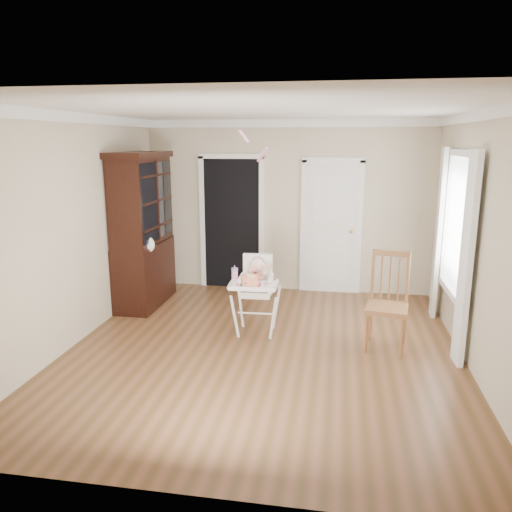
% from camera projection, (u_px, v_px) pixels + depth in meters
% --- Properties ---
extents(floor, '(5.00, 5.00, 0.00)m').
position_uv_depth(floor, '(263.00, 350.00, 5.81)').
color(floor, '#53391C').
rests_on(floor, ground).
extents(ceiling, '(5.00, 5.00, 0.00)m').
position_uv_depth(ceiling, '(264.00, 109.00, 5.20)').
color(ceiling, white).
rests_on(ceiling, wall_back).
extents(wall_back, '(4.50, 0.00, 4.50)m').
position_uv_depth(wall_back, '(287.00, 207.00, 7.91)').
color(wall_back, beige).
rests_on(wall_back, floor).
extents(wall_left, '(0.00, 5.00, 5.00)m').
position_uv_depth(wall_left, '(75.00, 230.00, 5.87)').
color(wall_left, beige).
rests_on(wall_left, floor).
extents(wall_right, '(0.00, 5.00, 5.00)m').
position_uv_depth(wall_right, '(479.00, 243.00, 5.15)').
color(wall_right, beige).
rests_on(wall_right, floor).
extents(crown_molding, '(4.50, 5.00, 0.12)m').
position_uv_depth(crown_molding, '(264.00, 115.00, 5.22)').
color(crown_molding, white).
rests_on(crown_molding, ceiling).
extents(doorway, '(1.06, 0.05, 2.22)m').
position_uv_depth(doorway, '(232.00, 221.00, 8.09)').
color(doorway, black).
rests_on(doorway, wall_back).
extents(closet_door, '(0.96, 0.09, 2.13)m').
position_uv_depth(closet_door, '(331.00, 229.00, 7.85)').
color(closet_door, white).
rests_on(closet_door, wall_back).
extents(window_right, '(0.13, 1.84, 2.30)m').
position_uv_depth(window_right, '(454.00, 235.00, 5.94)').
color(window_right, white).
rests_on(window_right, wall_right).
extents(high_chair, '(0.60, 0.73, 1.01)m').
position_uv_depth(high_chair, '(256.00, 285.00, 6.20)').
color(high_chair, white).
rests_on(high_chair, floor).
extents(baby, '(0.29, 0.21, 0.41)m').
position_uv_depth(baby, '(256.00, 275.00, 6.19)').
color(baby, beige).
rests_on(baby, high_chair).
extents(cake, '(0.26, 0.26, 0.12)m').
position_uv_depth(cake, '(250.00, 280.00, 5.91)').
color(cake, silver).
rests_on(cake, high_chair).
extents(sippy_cup, '(0.08, 0.08, 0.20)m').
position_uv_depth(sippy_cup, '(235.00, 274.00, 6.12)').
color(sippy_cup, '#CE7EB8').
rests_on(sippy_cup, high_chair).
extents(china_cabinet, '(0.59, 1.32, 2.23)m').
position_uv_depth(china_cabinet, '(143.00, 230.00, 7.23)').
color(china_cabinet, black).
rests_on(china_cabinet, floor).
extents(dining_chair, '(0.54, 0.54, 1.14)m').
position_uv_depth(dining_chair, '(387.00, 305.00, 5.77)').
color(dining_chair, brown).
rests_on(dining_chair, floor).
extents(streamer, '(0.21, 0.46, 0.15)m').
position_uv_depth(streamer, '(244.00, 136.00, 5.74)').
color(streamer, pink).
rests_on(streamer, ceiling).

